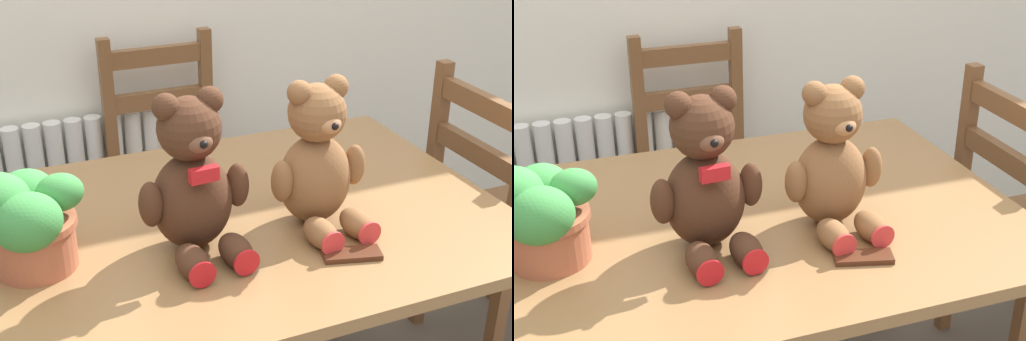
% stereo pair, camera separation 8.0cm
% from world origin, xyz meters
% --- Properties ---
extents(radiator, '(0.74, 0.10, 0.69)m').
position_xyz_m(radiator, '(-0.29, 1.38, 0.31)').
color(radiator, silver).
rests_on(radiator, ground_plane).
extents(dining_table, '(1.26, 0.90, 0.75)m').
position_xyz_m(dining_table, '(0.00, 0.45, 0.64)').
color(dining_table, olive).
rests_on(dining_table, ground_plane).
extents(wooden_chair_behind, '(0.38, 0.39, 0.96)m').
position_xyz_m(wooden_chair_behind, '(0.07, 1.21, 0.47)').
color(wooden_chair_behind, brown).
rests_on(wooden_chair_behind, ground_plane).
extents(wooden_chair_side, '(0.38, 0.41, 0.95)m').
position_xyz_m(wooden_chair_side, '(0.92, 0.57, 0.47)').
color(wooden_chair_side, brown).
rests_on(wooden_chair_side, ground_plane).
extents(teddy_bear_left, '(0.25, 0.25, 0.35)m').
position_xyz_m(teddy_bear_left, '(-0.12, 0.36, 0.90)').
color(teddy_bear_left, '#472819').
rests_on(teddy_bear_left, dining_table).
extents(teddy_bear_right, '(0.24, 0.24, 0.34)m').
position_xyz_m(teddy_bear_right, '(0.17, 0.36, 0.89)').
color(teddy_bear_right, brown).
rests_on(teddy_bear_right, dining_table).
extents(potted_plant, '(0.24, 0.20, 0.22)m').
position_xyz_m(potted_plant, '(-0.46, 0.41, 0.86)').
color(potted_plant, '#B25B3D').
rests_on(potted_plant, dining_table).
extents(chocolate_bar, '(0.13, 0.08, 0.01)m').
position_xyz_m(chocolate_bar, '(0.17, 0.19, 0.75)').
color(chocolate_bar, '#472314').
rests_on(chocolate_bar, dining_table).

